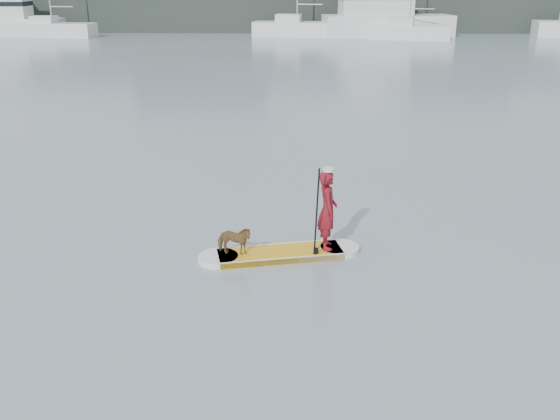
{
  "coord_description": "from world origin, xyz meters",
  "views": [
    {
      "loc": [
        -0.12,
        -14.6,
        5.31
      ],
      "look_at": [
        -0.35,
        -3.12,
        1.0
      ],
      "focal_mm": 40.0,
      "sensor_mm": 36.0,
      "label": 1
    }
  ],
  "objects_px": {
    "sailboat_e": "(408,31)",
    "motor_yacht_a": "(382,14)",
    "paddler": "(327,210)",
    "dog": "(234,240)",
    "paddleboard": "(280,253)",
    "sailboat_b": "(52,28)",
    "sailboat_d": "(296,27)",
    "motor_yacht_b": "(9,18)"
  },
  "relations": [
    {
      "from": "sailboat_e",
      "to": "dog",
      "type": "bearing_deg",
      "value": -95.81
    },
    {
      "from": "paddler",
      "to": "motor_yacht_b",
      "type": "xyz_separation_m",
      "value": [
        -27.75,
        49.72,
        0.72
      ]
    },
    {
      "from": "motor_yacht_b",
      "to": "motor_yacht_a",
      "type": "bearing_deg",
      "value": -0.09
    },
    {
      "from": "paddleboard",
      "to": "motor_yacht_a",
      "type": "bearing_deg",
      "value": 68.35
    },
    {
      "from": "paddler",
      "to": "dog",
      "type": "distance_m",
      "value": 1.96
    },
    {
      "from": "sailboat_d",
      "to": "motor_yacht_b",
      "type": "relative_size",
      "value": 1.35
    },
    {
      "from": "sailboat_e",
      "to": "sailboat_b",
      "type": "bearing_deg",
      "value": -175.42
    },
    {
      "from": "sailboat_e",
      "to": "motor_yacht_b",
      "type": "distance_m",
      "value": 37.52
    },
    {
      "from": "paddleboard",
      "to": "paddler",
      "type": "relative_size",
      "value": 2.0
    },
    {
      "from": "dog",
      "to": "sailboat_d",
      "type": "bearing_deg",
      "value": 8.06
    },
    {
      "from": "paddleboard",
      "to": "sailboat_e",
      "type": "bearing_deg",
      "value": 65.4
    },
    {
      "from": "paddler",
      "to": "sailboat_e",
      "type": "xyz_separation_m",
      "value": [
        9.61,
        46.38,
        -0.2
      ]
    },
    {
      "from": "paddler",
      "to": "dog",
      "type": "height_order",
      "value": "paddler"
    },
    {
      "from": "paddler",
      "to": "dog",
      "type": "xyz_separation_m",
      "value": [
        -1.85,
        -0.39,
        -0.51
      ]
    },
    {
      "from": "sailboat_e",
      "to": "paddler",
      "type": "bearing_deg",
      "value": -93.74
    },
    {
      "from": "dog",
      "to": "sailboat_b",
      "type": "distance_m",
      "value": 53.19
    },
    {
      "from": "dog",
      "to": "sailboat_d",
      "type": "height_order",
      "value": "sailboat_d"
    },
    {
      "from": "dog",
      "to": "sailboat_d",
      "type": "xyz_separation_m",
      "value": [
        1.46,
        49.42,
        0.44
      ]
    },
    {
      "from": "dog",
      "to": "motor_yacht_a",
      "type": "relative_size",
      "value": 0.06
    },
    {
      "from": "dog",
      "to": "paddleboard",
      "type": "bearing_deg",
      "value": -68.42
    },
    {
      "from": "paddleboard",
      "to": "paddler",
      "type": "distance_m",
      "value": 1.3
    },
    {
      "from": "paddler",
      "to": "sailboat_e",
      "type": "relative_size",
      "value": 0.16
    },
    {
      "from": "paddler",
      "to": "sailboat_d",
      "type": "distance_m",
      "value": 49.04
    },
    {
      "from": "paddleboard",
      "to": "dog",
      "type": "relative_size",
      "value": 4.56
    },
    {
      "from": "sailboat_d",
      "to": "motor_yacht_a",
      "type": "distance_m",
      "value": 8.12
    },
    {
      "from": "sailboat_b",
      "to": "motor_yacht_b",
      "type": "xyz_separation_m",
      "value": [
        -4.54,
        1.4,
        0.84
      ]
    },
    {
      "from": "sailboat_b",
      "to": "dog",
      "type": "bearing_deg",
      "value": -59.59
    },
    {
      "from": "sailboat_b",
      "to": "motor_yacht_a",
      "type": "xyz_separation_m",
      "value": [
        30.84,
        1.04,
        1.21
      ]
    },
    {
      "from": "paddleboard",
      "to": "sailboat_e",
      "type": "relative_size",
      "value": 0.32
    },
    {
      "from": "sailboat_e",
      "to": "motor_yacht_a",
      "type": "bearing_deg",
      "value": 131.44
    },
    {
      "from": "sailboat_b",
      "to": "sailboat_e",
      "type": "xyz_separation_m",
      "value": [
        32.82,
        -1.94,
        -0.07
      ]
    },
    {
      "from": "motor_yacht_a",
      "to": "motor_yacht_b",
      "type": "relative_size",
      "value": 1.38
    },
    {
      "from": "sailboat_e",
      "to": "motor_yacht_b",
      "type": "height_order",
      "value": "sailboat_e"
    },
    {
      "from": "paddleboard",
      "to": "motor_yacht_a",
      "type": "distance_m",
      "value": 50.34
    },
    {
      "from": "dog",
      "to": "motor_yacht_b",
      "type": "distance_m",
      "value": 56.42
    },
    {
      "from": "paddler",
      "to": "sailboat_d",
      "type": "bearing_deg",
      "value": -3.15
    },
    {
      "from": "sailboat_b",
      "to": "sailboat_e",
      "type": "bearing_deg",
      "value": 3.35
    },
    {
      "from": "paddleboard",
      "to": "sailboat_d",
      "type": "bearing_deg",
      "value": 77.53
    },
    {
      "from": "sailboat_d",
      "to": "sailboat_e",
      "type": "bearing_deg",
      "value": -7.12
    },
    {
      "from": "paddleboard",
      "to": "sailboat_b",
      "type": "relative_size",
      "value": 0.28
    },
    {
      "from": "paddler",
      "to": "sailboat_d",
      "type": "xyz_separation_m",
      "value": [
        -0.39,
        49.03,
        -0.07
      ]
    },
    {
      "from": "sailboat_d",
      "to": "paddler",
      "type": "bearing_deg",
      "value": -81.78
    }
  ]
}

